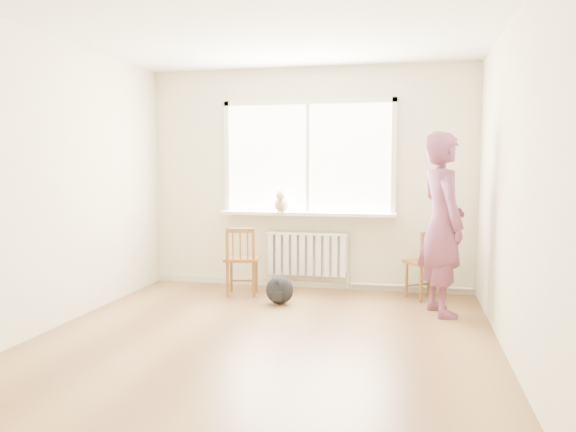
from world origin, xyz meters
The scene contains 13 objects.
floor centered at (0.00, 0.00, 0.00)m, with size 4.50×4.50×0.00m, color olive.
ceiling centered at (0.00, 0.00, 2.70)m, with size 4.50×4.50×0.00m, color white.
back_wall centered at (0.00, 2.25, 1.35)m, with size 4.00×0.01×2.70m, color beige.
window centered at (0.00, 2.22, 1.66)m, with size 2.12×0.05×1.42m.
windowsill centered at (0.00, 2.14, 0.93)m, with size 2.15×0.22×0.04m, color white.
radiator centered at (0.00, 2.16, 0.44)m, with size 1.00×0.12×0.55m.
heating_pipe centered at (1.25, 2.19, 0.08)m, with size 0.04×0.04×1.40m, color silver.
baseboard centered at (0.00, 2.23, 0.04)m, with size 4.00×0.03×0.08m, color beige.
chair_left centered at (-0.68, 1.64, 0.41)m, with size 0.46×0.44×0.80m.
chair_right centered at (1.43, 1.90, 0.40)m, with size 0.53×0.52×0.79m.
person centered at (1.55, 1.29, 0.93)m, with size 0.67×0.44×1.85m, color #C44164.
cat centered at (-0.29, 2.05, 1.07)m, with size 0.21×0.43×0.29m.
backpack centered at (-0.15, 1.33, 0.15)m, with size 0.31×0.23×0.31m, color black.
Camera 1 is at (1.24, -4.54, 1.51)m, focal length 35.00 mm.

